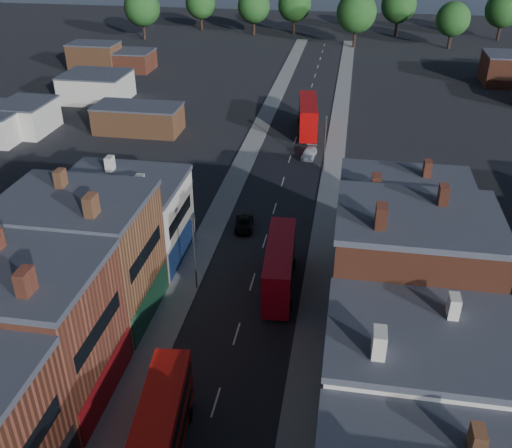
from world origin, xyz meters
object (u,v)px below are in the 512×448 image
(bus_1, at_px, (280,265))
(bus_2, at_px, (308,116))
(car_3, at_px, (309,153))
(bus_0, at_px, (160,435))
(car_2, at_px, (244,224))

(bus_1, relative_size, bus_2, 0.91)
(bus_1, distance_m, car_3, 33.70)
(bus_2, bearing_deg, car_3, -89.56)
(bus_0, distance_m, car_3, 55.18)
(bus_0, bearing_deg, bus_1, 69.95)
(car_3, bearing_deg, car_2, -97.60)
(bus_0, bearing_deg, bus_2, 80.02)
(bus_1, xyz_separation_m, car_2, (-5.57, 10.86, -1.99))
(bus_0, bearing_deg, car_2, 84.25)
(bus_1, distance_m, bus_2, 44.30)
(bus_2, distance_m, car_3, 10.94)
(bus_1, bearing_deg, bus_0, -107.08)
(bus_2, bearing_deg, bus_0, -99.70)
(bus_0, xyz_separation_m, bus_1, (5.07, 21.27, -0.05))
(bus_1, bearing_deg, car_3, 86.29)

